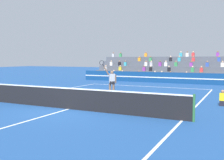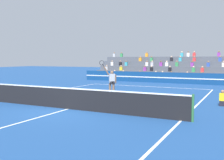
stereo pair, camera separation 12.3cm
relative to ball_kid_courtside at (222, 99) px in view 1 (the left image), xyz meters
The scene contains 8 objects.
ground_plane 8.03m from the ball_kid_courtside, 146.91° to the right, with size 120.00×120.00×0.00m, color navy.
court_lines 8.03m from the ball_kid_courtside, 146.91° to the right, with size 11.10×23.90×0.01m.
tennis_net 8.02m from the ball_kid_courtside, 146.91° to the right, with size 12.00×0.10×1.10m.
sponsor_banner_wall 13.53m from the ball_kid_courtside, 119.79° to the left, with size 18.00×0.26×1.10m.
bleacher_stand 16.94m from the ball_kid_courtside, 113.39° to the left, with size 17.45×4.75×3.38m.
ball_kid_courtside is the anchor object (origin of this frame).
tennis_player 6.66m from the ball_kid_courtside, behind, with size 0.94×0.74×2.43m.
tennis_ball 3.21m from the ball_kid_courtside, 152.73° to the left, with size 0.07×0.07×0.07m, color #C6DB33.
Camera 1 is at (7.55, -10.45, 2.45)m, focal length 42.00 mm.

